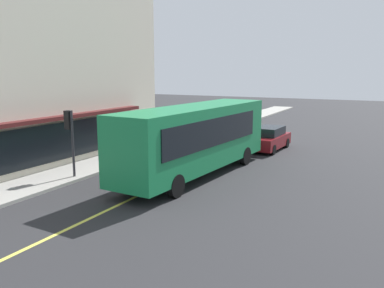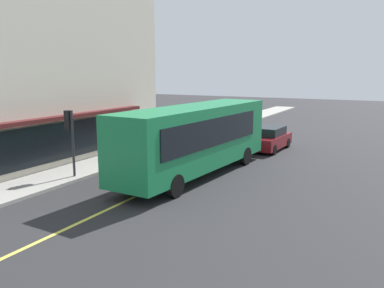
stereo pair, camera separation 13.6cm
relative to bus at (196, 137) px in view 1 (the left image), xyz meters
name	(u,v)px [view 1 (the left image)]	position (x,y,z in m)	size (l,w,h in m)	color
ground	(179,176)	(-0.58, 0.67, -1.99)	(120.00, 120.00, 0.00)	#28282B
sidewalk	(98,164)	(-0.58, 5.78, -1.91)	(80.00, 2.67, 0.15)	#9E9B93
lane_centre_stripe	(179,176)	(-0.58, 0.67, -1.98)	(36.00, 0.16, 0.01)	#D8D14C
bus	(196,137)	(0.00, 0.00, 0.00)	(11.28, 3.31, 3.50)	#197F47
traffic_light	(69,128)	(-3.35, 5.10, 0.55)	(0.30, 0.52, 3.20)	#2D2D33
car_maroon	(269,139)	(8.26, -1.28, -1.24)	(4.38, 2.02, 1.52)	maroon
pedestrian_near_storefront	(147,130)	(5.58, 6.57, -0.84)	(0.34, 0.34, 1.66)	black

